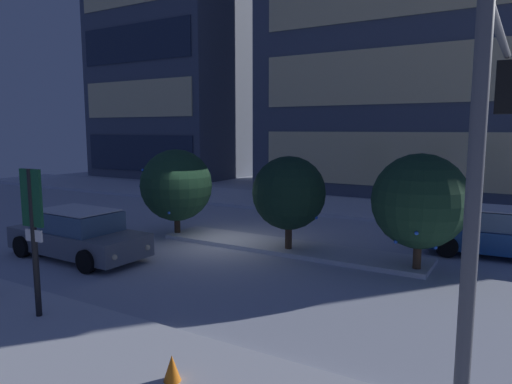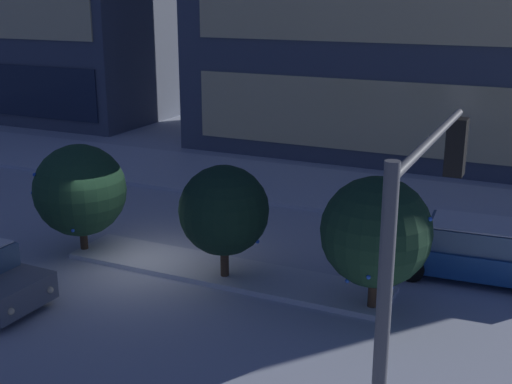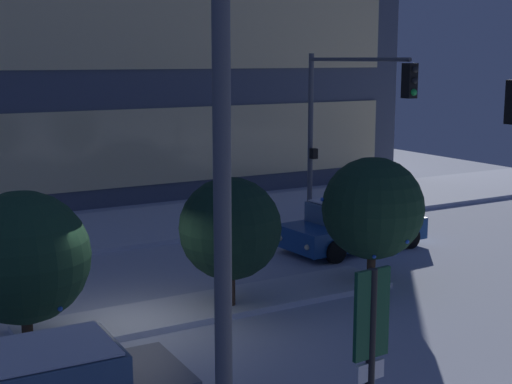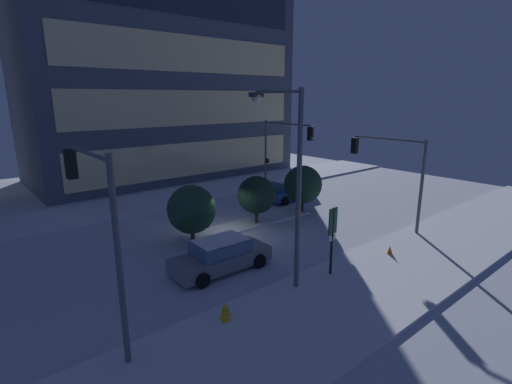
% 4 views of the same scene
% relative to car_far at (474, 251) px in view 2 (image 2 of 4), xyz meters
% --- Properties ---
extents(ground, '(52.00, 52.00, 0.00)m').
position_rel_car_far_xyz_m(ground, '(-8.48, -3.14, -0.71)').
color(ground, silver).
extents(curb_strip_far, '(52.00, 5.20, 0.14)m').
position_rel_car_far_xyz_m(curb_strip_far, '(-8.48, 5.83, -0.64)').
color(curb_strip_far, silver).
rests_on(curb_strip_far, ground).
extents(median_strip, '(9.00, 1.80, 0.14)m').
position_rel_car_far_xyz_m(median_strip, '(-6.02, -2.74, -0.64)').
color(median_strip, silver).
rests_on(median_strip, ground).
extents(car_far, '(4.64, 2.33, 1.49)m').
position_rel_car_far_xyz_m(car_far, '(0.00, 0.00, 0.00)').
color(car_far, '#19478C').
rests_on(car_far, ground).
extents(traffic_light_corner_near_right, '(0.32, 4.97, 5.50)m').
position_rel_car_far_xyz_m(traffic_light_corner_near_right, '(0.11, -8.23, 3.19)').
color(traffic_light_corner_near_right, '#565960').
rests_on(traffic_light_corner_near_right, ground).
extents(decorated_tree_median, '(2.32, 2.32, 3.09)m').
position_rel_car_far_xyz_m(decorated_tree_median, '(-5.83, -3.07, 1.21)').
color(decorated_tree_median, '#473323').
rests_on(decorated_tree_median, ground).
extents(decorated_tree_left_of_median, '(2.56, 2.56, 3.28)m').
position_rel_car_far_xyz_m(decorated_tree_left_of_median, '(-1.85, -3.17, 1.29)').
color(decorated_tree_left_of_median, '#473323').
rests_on(decorated_tree_left_of_median, ground).
extents(decorated_tree_right_of_median, '(2.63, 2.60, 3.20)m').
position_rel_car_far_xyz_m(decorated_tree_right_of_median, '(-10.38, -3.10, 1.18)').
color(decorated_tree_right_of_median, '#473323').
rests_on(decorated_tree_right_of_median, ground).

